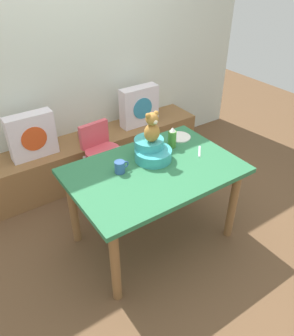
{
  "coord_description": "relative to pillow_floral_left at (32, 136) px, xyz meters",
  "views": [
    {
      "loc": [
        -1.25,
        -1.74,
        2.21
      ],
      "look_at": [
        0.0,
        0.1,
        0.69
      ],
      "focal_mm": 35.75,
      "sensor_mm": 36.0,
      "label": 1
    }
  ],
  "objects": [
    {
      "name": "coffee_mug",
      "position": [
        0.35,
        -1.06,
        0.11
      ],
      "size": [
        0.12,
        0.08,
        0.09
      ],
      "color": "#335999",
      "rests_on": "dining_table"
    },
    {
      "name": "ketchup_bottle",
      "position": [
        0.91,
        -0.99,
        0.15
      ],
      "size": [
        0.07,
        0.07,
        0.18
      ],
      "color": "#4C8C33",
      "rests_on": "dining_table"
    },
    {
      "name": "pillow_floral_left",
      "position": [
        0.0,
        0.0,
        0.0
      ],
      "size": [
        0.44,
        0.15,
        0.44
      ],
      "color": "silver",
      "rests_on": "window_bench"
    },
    {
      "name": "pillow_floral_right",
      "position": [
        1.21,
        0.0,
        0.0
      ],
      "size": [
        0.44,
        0.15,
        0.44
      ],
      "color": "silver",
      "rests_on": "window_bench"
    },
    {
      "name": "table_fork",
      "position": [
        1.05,
        -1.18,
        0.06
      ],
      "size": [
        0.13,
        0.14,
        0.01
      ],
      "primitive_type": "cube",
      "rotation": [
        0.0,
        0.0,
        2.4
      ],
      "color": "silver",
      "rests_on": "dining_table"
    },
    {
      "name": "teddy_bear",
      "position": [
        0.66,
        -1.04,
        0.34
      ],
      "size": [
        0.13,
        0.12,
        0.25
      ],
      "color": "#AD7834",
      "rests_on": "infant_seat_teal"
    },
    {
      "name": "dining_table",
      "position": [
        0.59,
        -1.17,
        -0.04
      ],
      "size": [
        1.33,
        0.89,
        0.74
      ],
      "color": "#2D7247",
      "rests_on": "ground_plane"
    },
    {
      "name": "back_wall",
      "position": [
        0.59,
        0.29,
        0.62
      ],
      "size": [
        4.4,
        0.1,
        2.6
      ],
      "primitive_type": "cube",
      "color": "silver",
      "rests_on": "ground_plane"
    },
    {
      "name": "highchair",
      "position": [
        0.52,
        -0.42,
        -0.16
      ],
      "size": [
        0.35,
        0.47,
        0.79
      ],
      "color": "#D84C59",
      "rests_on": "ground_plane"
    },
    {
      "name": "book_stack",
      "position": [
        0.59,
        0.02,
        -0.18
      ],
      "size": [
        0.2,
        0.14,
        0.07
      ],
      "primitive_type": "cube",
      "color": "#9D6858",
      "rests_on": "window_bench"
    },
    {
      "name": "infant_seat_teal",
      "position": [
        0.66,
        -1.04,
        0.13
      ],
      "size": [
        0.3,
        0.33,
        0.16
      ],
      "color": "teal",
      "rests_on": "dining_table"
    },
    {
      "name": "dinner_plate_near",
      "position": [
        1.06,
        -0.9,
        0.07
      ],
      "size": [
        0.2,
        0.2,
        0.01
      ],
      "primitive_type": "cylinder",
      "color": "white",
      "rests_on": "dining_table"
    },
    {
      "name": "window_bench",
      "position": [
        0.59,
        0.02,
        -0.45
      ],
      "size": [
        2.6,
        0.44,
        0.46
      ],
      "primitive_type": "cube",
      "color": "olive",
      "rests_on": "ground_plane"
    },
    {
      "name": "ground_plane",
      "position": [
        0.59,
        -1.17,
        -0.68
      ],
      "size": [
        8.0,
        8.0,
        0.0
      ],
      "primitive_type": "plane",
      "color": "brown"
    }
  ]
}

